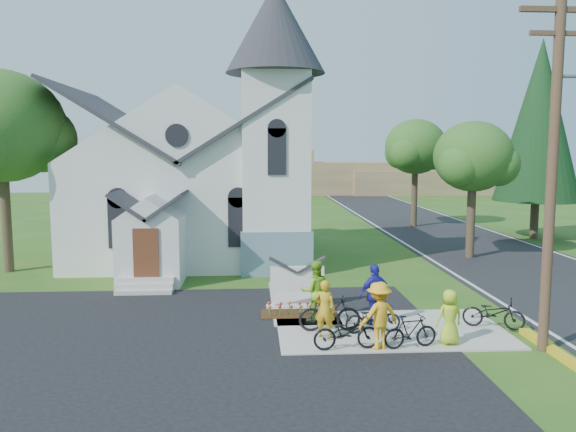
{
  "coord_description": "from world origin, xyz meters",
  "views": [
    {
      "loc": [
        -2.72,
        -16.14,
        5.56
      ],
      "look_at": [
        -1.42,
        5.0,
        3.07
      ],
      "focal_mm": 35.0,
      "sensor_mm": 36.0,
      "label": 1
    }
  ],
  "objects": [
    {
      "name": "utility_pole",
      "position": [
        5.36,
        -1.5,
        5.4
      ],
      "size": [
        3.45,
        0.28,
        10.0
      ],
      "color": "#483124",
      "rests_on": "ground"
    },
    {
      "name": "cyclist_2",
      "position": [
        1.1,
        1.03,
        1.02
      ],
      "size": [
        1.23,
        0.84,
        1.94
      ],
      "primitive_type": "imported",
      "rotation": [
        0.0,
        0.0,
        3.5
      ],
      "color": "#2421A5",
      "rests_on": "sidewalk"
    },
    {
      "name": "bike_2",
      "position": [
        0.87,
        0.18,
        0.51
      ],
      "size": [
        1.79,
        0.79,
        0.91
      ],
      "primitive_type": "imported",
      "rotation": [
        0.0,
        0.0,
        1.68
      ],
      "color": "black",
      "rests_on": "sidewalk"
    },
    {
      "name": "flower_bed",
      "position": [
        -1.2,
        2.3,
        0.04
      ],
      "size": [
        2.6,
        1.1,
        0.07
      ],
      "primitive_type": "cube",
      "color": "#37220F",
      "rests_on": "ground"
    },
    {
      "name": "church",
      "position": [
        -5.48,
        12.48,
        5.25
      ],
      "size": [
        12.35,
        12.0,
        13.0
      ],
      "color": "silver",
      "rests_on": "ground"
    },
    {
      "name": "road",
      "position": [
        10.0,
        15.0,
        0.01
      ],
      "size": [
        8.0,
        90.0,
        0.02
      ],
      "primitive_type": "cube",
      "color": "black",
      "rests_on": "ground"
    },
    {
      "name": "conifer",
      "position": [
        15.0,
        18.0,
        7.39
      ],
      "size": [
        5.2,
        5.2,
        12.4
      ],
      "color": "#3A2D1F",
      "rests_on": "ground"
    },
    {
      "name": "cyclist_0",
      "position": [
        -0.65,
        -0.14,
        0.91
      ],
      "size": [
        0.74,
        0.62,
        1.73
      ],
      "primitive_type": "imported",
      "rotation": [
        0.0,
        0.0,
        2.76
      ],
      "color": "gold",
      "rests_on": "sidewalk"
    },
    {
      "name": "tree_road_near",
      "position": [
        8.5,
        12.0,
        5.21
      ],
      "size": [
        4.0,
        4.0,
        7.05
      ],
      "color": "#3A2D1F",
      "rests_on": "ground"
    },
    {
      "name": "distant_hills",
      "position": [
        3.36,
        56.33,
        2.17
      ],
      "size": [
        61.0,
        10.0,
        5.6
      ],
      "color": "brown",
      "rests_on": "ground"
    },
    {
      "name": "cyclist_3",
      "position": [
        0.74,
        -1.16,
        1.0
      ],
      "size": [
        1.39,
        1.09,
        1.89
      ],
      "primitive_type": "imported",
      "rotation": [
        0.0,
        0.0,
        3.51
      ],
      "color": "#FCAF1C",
      "rests_on": "sidewalk"
    },
    {
      "name": "tree_road_mid",
      "position": [
        9.0,
        24.0,
        5.78
      ],
      "size": [
        4.4,
        4.4,
        7.8
      ],
      "color": "#3A2D1F",
      "rests_on": "ground"
    },
    {
      "name": "ground",
      "position": [
        0.0,
        0.0,
        0.0
      ],
      "size": [
        120.0,
        120.0,
        0.0
      ],
      "primitive_type": "plane",
      "color": "#265618",
      "rests_on": "ground"
    },
    {
      "name": "church_sign",
      "position": [
        -1.2,
        3.2,
        1.03
      ],
      "size": [
        2.2,
        0.4,
        1.7
      ],
      "color": "#A9A299",
      "rests_on": "ground"
    },
    {
      "name": "parking_lot",
      "position": [
        -7.0,
        -2.0,
        0.01
      ],
      "size": [
        20.0,
        16.0,
        0.02
      ],
      "primitive_type": "cube",
      "color": "black",
      "rests_on": "ground"
    },
    {
      "name": "tree_lot_corner",
      "position": [
        -14.0,
        10.0,
        6.6
      ],
      "size": [
        5.6,
        5.6,
        9.15
      ],
      "color": "#3A2D1F",
      "rests_on": "ground"
    },
    {
      "name": "cyclist_4",
      "position": [
        2.83,
        -0.94,
        0.84
      ],
      "size": [
        0.86,
        0.65,
        1.59
      ],
      "primitive_type": "imported",
      "rotation": [
        0.0,
        0.0,
        3.34
      ],
      "color": "#B1D327",
      "rests_on": "sidewalk"
    },
    {
      "name": "bike_0",
      "position": [
        -0.17,
        -1.2,
        0.54
      ],
      "size": [
        1.92,
        0.79,
        0.98
      ],
      "primitive_type": "imported",
      "rotation": [
        0.0,
        0.0,
        1.64
      ],
      "color": "black",
      "rests_on": "sidewalk"
    },
    {
      "name": "bike_1",
      "position": [
        -0.43,
        0.4,
        0.62
      ],
      "size": [
        1.91,
        0.59,
        1.14
      ],
      "primitive_type": "imported",
      "rotation": [
        0.0,
        0.0,
        1.54
      ],
      "color": "black",
      "rests_on": "sidewalk"
    },
    {
      "name": "bike_4",
      "position": [
        4.7,
        0.38,
        0.54
      ],
      "size": [
        1.95,
        1.35,
        0.97
      ],
      "primitive_type": "imported",
      "rotation": [
        0.0,
        0.0,
        1.15
      ],
      "color": "black",
      "rests_on": "sidewalk"
    },
    {
      "name": "cyclist_1",
      "position": [
        -0.75,
        1.5,
        1.04
      ],
      "size": [
        1.03,
        0.84,
        1.98
      ],
      "primitive_type": "imported",
      "rotation": [
        0.0,
        0.0,
        3.24
      ],
      "color": "#7EC024",
      "rests_on": "sidewalk"
    },
    {
      "name": "bike_3",
      "position": [
        1.63,
        -1.2,
        0.52
      ],
      "size": [
        1.63,
        0.72,
        0.95
      ],
      "primitive_type": "imported",
      "rotation": [
        0.0,
        0.0,
        1.75
      ],
      "color": "black",
      "rests_on": "sidewalk"
    },
    {
      "name": "sidewalk",
      "position": [
        1.5,
        0.5,
        0.03
      ],
      "size": [
        7.0,
        4.0,
        0.05
      ],
      "primitive_type": "cube",
      "color": "#A9A299",
      "rests_on": "ground"
    }
  ]
}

